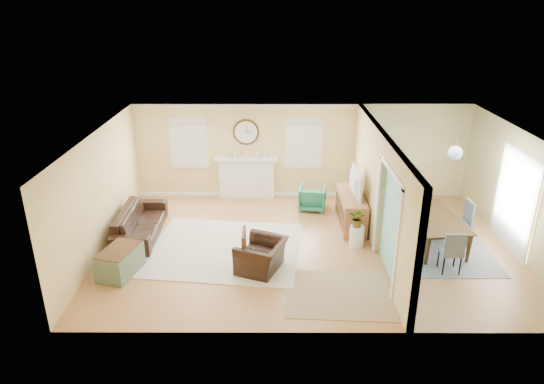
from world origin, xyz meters
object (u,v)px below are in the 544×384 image
at_px(eames_chair, 261,256).
at_px(green_chair, 312,198).
at_px(dining_table, 432,230).
at_px(sofa, 140,222).
at_px(credenza, 351,210).

xyz_separation_m(eames_chair, green_chair, (1.26, 3.07, -0.01)).
relative_size(eames_chair, green_chair, 1.42).
bearing_deg(dining_table, sofa, 79.68).
distance_m(sofa, eames_chair, 3.26).
bearing_deg(green_chair, credenza, 141.04).
height_order(sofa, green_chair, sofa).
distance_m(sofa, dining_table, 6.68).
bearing_deg(credenza, eames_chair, -135.46).
bearing_deg(dining_table, credenza, 53.37).
relative_size(eames_chair, dining_table, 0.50).
xyz_separation_m(sofa, eames_chair, (2.86, -1.55, -0.01)).
xyz_separation_m(sofa, dining_table, (6.67, -0.43, 0.02)).
bearing_deg(credenza, green_chair, 131.40).
height_order(sofa, credenza, credenza).
height_order(sofa, eames_chair, sofa).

